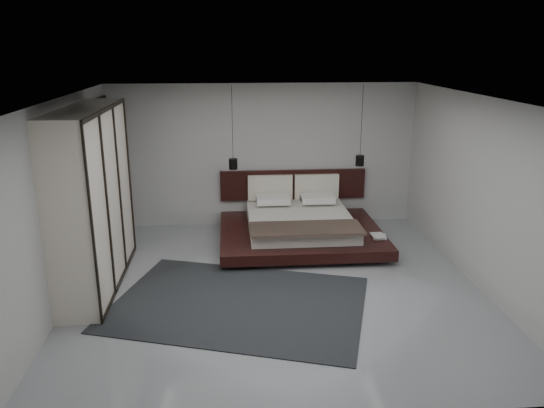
{
  "coord_description": "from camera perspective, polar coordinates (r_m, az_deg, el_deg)",
  "views": [
    {
      "loc": [
        -0.69,
        -7.28,
        3.5
      ],
      "look_at": [
        0.02,
        1.2,
        0.93
      ],
      "focal_mm": 35.0,
      "sensor_mm": 36.0,
      "label": 1
    }
  ],
  "objects": [
    {
      "name": "floor",
      "position": [
        8.11,
        0.56,
        -8.8
      ],
      "size": [
        6.0,
        6.0,
        0.0
      ],
      "primitive_type": "plane",
      "color": "gray",
      "rests_on": "ground"
    },
    {
      "name": "rug",
      "position": [
        7.61,
        -3.56,
        -10.59
      ],
      "size": [
        4.02,
        3.38,
        0.01
      ],
      "primitive_type": "cube",
      "rotation": [
        0.0,
        0.0,
        -0.31
      ],
      "color": "black",
      "rests_on": "floor"
    },
    {
      "name": "pendant_right",
      "position": [
        10.18,
        9.43,
        4.68
      ],
      "size": [
        0.16,
        0.16,
        1.5
      ],
      "color": "black",
      "rests_on": "ceiling"
    },
    {
      "name": "ceiling",
      "position": [
        7.35,
        0.62,
        11.31
      ],
      "size": [
        6.0,
        6.0,
        0.0
      ],
      "primitive_type": "plane",
      "rotation": [
        3.14,
        0.0,
        0.0
      ],
      "color": "white",
      "rests_on": "wall_back"
    },
    {
      "name": "wall_front",
      "position": [
        4.82,
        3.96,
        -9.12
      ],
      "size": [
        6.0,
        0.0,
        6.0
      ],
      "primitive_type": "plane",
      "rotation": [
        -1.57,
        0.0,
        0.0
      ],
      "color": "#B2B2B0",
      "rests_on": "floor"
    },
    {
      "name": "pendant_left",
      "position": [
        9.88,
        -4.2,
        4.38
      ],
      "size": [
        0.16,
        0.16,
        1.52
      ],
      "color": "black",
      "rests_on": "ceiling"
    },
    {
      "name": "lattice_screen",
      "position": [
        10.23,
        -17.48,
        3.58
      ],
      "size": [
        0.05,
        0.9,
        2.6
      ],
      "primitive_type": "cube",
      "color": "black",
      "rests_on": "floor"
    },
    {
      "name": "wall_back",
      "position": [
        10.51,
        -0.94,
        5.26
      ],
      "size": [
        6.0,
        0.0,
        6.0
      ],
      "primitive_type": "plane",
      "rotation": [
        1.57,
        0.0,
        0.0
      ],
      "color": "#B2B2B0",
      "rests_on": "floor"
    },
    {
      "name": "bed",
      "position": [
        9.81,
        2.98,
        -2.31
      ],
      "size": [
        2.91,
        2.45,
        1.1
      ],
      "color": "black",
      "rests_on": "floor"
    },
    {
      "name": "wall_right",
      "position": [
        8.43,
        21.35,
        1.17
      ],
      "size": [
        0.0,
        6.0,
        6.0
      ],
      "primitive_type": "plane",
      "rotation": [
        1.57,
        0.0,
        -1.57
      ],
      "color": "#B2B2B0",
      "rests_on": "floor"
    },
    {
      "name": "book_upper",
      "position": [
        9.39,
        10.7,
        -3.39
      ],
      "size": [
        0.23,
        0.31,
        0.02
      ],
      "primitive_type": "imported",
      "rotation": [
        0.0,
        0.0,
        0.03
      ],
      "color": "#99724C",
      "rests_on": "book_lower"
    },
    {
      "name": "wall_left",
      "position": [
        7.92,
        -21.56,
        0.2
      ],
      "size": [
        0.0,
        6.0,
        6.0
      ],
      "primitive_type": "plane",
      "rotation": [
        1.57,
        0.0,
        1.57
      ],
      "color": "#B2B2B0",
      "rests_on": "floor"
    },
    {
      "name": "book_lower",
      "position": [
        9.43,
        10.76,
        -3.47
      ],
      "size": [
        0.28,
        0.35,
        0.03
      ],
      "primitive_type": "imported",
      "rotation": [
        0.0,
        0.0,
        -0.18
      ],
      "color": "#99724C",
      "rests_on": "bed"
    },
    {
      "name": "wardrobe",
      "position": [
        8.2,
        -18.8,
        0.52
      ],
      "size": [
        0.64,
        2.71,
        2.66
      ],
      "color": "silver",
      "rests_on": "floor"
    }
  ]
}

